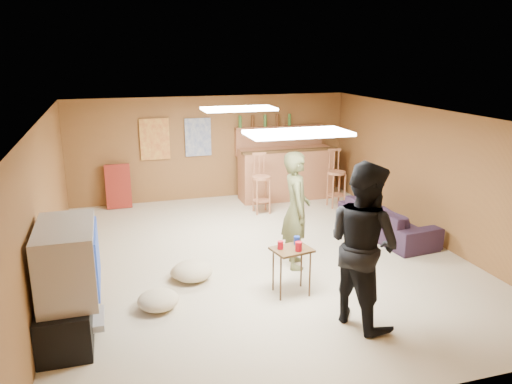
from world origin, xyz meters
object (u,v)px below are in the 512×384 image
object	(u,v)px
sofa	(387,220)
tray_table	(291,271)
person_black	(363,244)
person_olive	(296,210)
tv_body	(67,260)
bar_counter	(286,174)

from	to	relation	value
sofa	tray_table	world-z (taller)	tray_table
sofa	person_black	bearing A→B (deg)	137.38
person_black	tray_table	bearing A→B (deg)	12.68
tray_table	sofa	bearing A→B (deg)	33.57
tray_table	person_black	bearing A→B (deg)	-58.66
person_olive	sofa	size ratio (longest dim) A/B	0.89
tv_body	person_olive	xyz separation A→B (m)	(3.07, 1.06, -0.03)
tv_body	sofa	bearing A→B (deg)	19.50
person_olive	tv_body	bearing A→B (deg)	122.52
person_black	sofa	xyz separation A→B (m)	(1.81, 2.43, -0.68)
tv_body	person_black	world-z (taller)	person_black
bar_counter	tray_table	distance (m)	4.47
tv_body	person_olive	size ratio (longest dim) A/B	0.64
bar_counter	person_olive	distance (m)	3.58
tv_body	sofa	distance (m)	5.38
bar_counter	tray_table	xyz separation A→B (m)	(-1.46, -4.22, -0.23)
bar_counter	sofa	bearing A→B (deg)	-71.56
tv_body	person_black	distance (m)	3.29
tray_table	person_olive	bearing A→B (deg)	65.64
person_olive	sofa	xyz separation A→B (m)	(1.97, 0.73, -0.58)
person_olive	person_black	xyz separation A→B (m)	(0.16, -1.71, 0.10)
person_black	tray_table	xyz separation A→B (m)	(-0.53, 0.88, -0.65)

